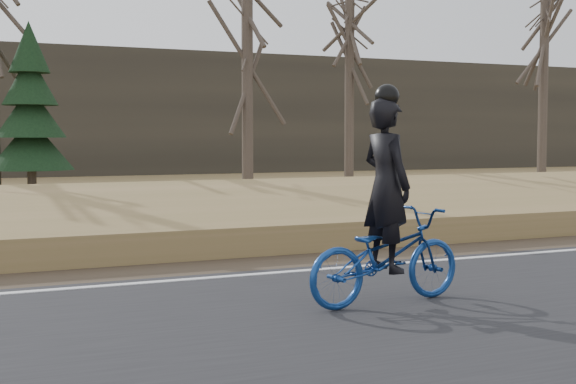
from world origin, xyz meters
name	(u,v)px	position (x,y,z in m)	size (l,w,h in m)	color
shoulder	(565,242)	(0.00, 1.20, 0.02)	(120.00, 1.60, 0.04)	#473A2B
embankment	(460,215)	(0.00, 4.20, 0.22)	(120.00, 5.00, 0.44)	olive
ballast	(368,201)	(0.00, 8.00, 0.23)	(120.00, 3.00, 0.45)	slate
railroad	(368,189)	(0.00, 8.00, 0.53)	(120.00, 2.40, 0.29)	black
treeline_backdrop	(146,113)	(0.00, 30.00, 3.00)	(120.00, 4.00, 6.00)	#383328
cyclist	(386,235)	(-5.58, -2.04, 0.81)	(2.01, 0.90, 2.35)	navy
bare_tree_near_left	(247,74)	(-0.77, 14.24, 3.80)	(0.36, 0.36, 7.59)	#4D4238
bare_tree_center	(349,88)	(4.45, 17.10, 3.65)	(0.36, 0.36, 7.30)	#4D4238
bare_tree_right	(543,85)	(11.54, 14.66, 3.79)	(0.36, 0.36, 7.59)	#4D4238
conifer	(30,114)	(-7.06, 16.54, 2.55)	(2.60, 2.60, 5.39)	#4D4238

